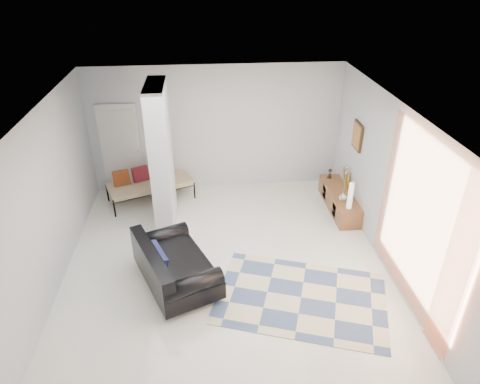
{
  "coord_description": "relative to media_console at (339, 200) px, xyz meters",
  "views": [
    {
      "loc": [
        -0.3,
        -5.88,
        4.79
      ],
      "look_at": [
        0.3,
        0.6,
        1.13
      ],
      "focal_mm": 32.0,
      "sensor_mm": 36.0,
      "label": 1
    }
  ],
  "objects": [
    {
      "name": "floor",
      "position": [
        -2.52,
        -1.7,
        -0.21
      ],
      "size": [
        6.0,
        6.0,
        0.0
      ],
      "primitive_type": "plane",
      "color": "silver",
      "rests_on": "ground"
    },
    {
      "name": "ceiling",
      "position": [
        -2.52,
        -1.7,
        2.59
      ],
      "size": [
        6.0,
        6.0,
        0.0
      ],
      "primitive_type": "plane",
      "rotation": [
        3.14,
        0.0,
        0.0
      ],
      "color": "white",
      "rests_on": "wall_back"
    },
    {
      "name": "wall_back",
      "position": [
        -2.52,
        1.3,
        1.19
      ],
      "size": [
        6.0,
        0.0,
        6.0
      ],
      "primitive_type": "plane",
      "rotation": [
        1.57,
        0.0,
        0.0
      ],
      "color": "silver",
      "rests_on": "ground"
    },
    {
      "name": "wall_front",
      "position": [
        -2.52,
        -4.7,
        1.19
      ],
      "size": [
        6.0,
        0.0,
        6.0
      ],
      "primitive_type": "plane",
      "rotation": [
        -1.57,
        0.0,
        0.0
      ],
      "color": "silver",
      "rests_on": "ground"
    },
    {
      "name": "wall_left",
      "position": [
        -5.27,
        -1.7,
        1.19
      ],
      "size": [
        0.0,
        6.0,
        6.0
      ],
      "primitive_type": "plane",
      "rotation": [
        1.57,
        0.0,
        1.57
      ],
      "color": "silver",
      "rests_on": "ground"
    },
    {
      "name": "wall_right",
      "position": [
        0.23,
        -1.7,
        1.19
      ],
      "size": [
        0.0,
        6.0,
        6.0
      ],
      "primitive_type": "plane",
      "rotation": [
        1.57,
        0.0,
        -1.57
      ],
      "color": "silver",
      "rests_on": "ground"
    },
    {
      "name": "partition_column",
      "position": [
        -3.62,
        -0.1,
        1.19
      ],
      "size": [
        0.35,
        1.2,
        2.8
      ],
      "primitive_type": "cube",
      "color": "silver",
      "rests_on": "floor"
    },
    {
      "name": "hallway_door",
      "position": [
        -4.62,
        1.26,
        0.81
      ],
      "size": [
        0.85,
        0.06,
        2.04
      ],
      "primitive_type": "cube",
      "color": "silver",
      "rests_on": "floor"
    },
    {
      "name": "curtain",
      "position": [
        0.15,
        -2.85,
        1.24
      ],
      "size": [
        0.0,
        2.55,
        2.55
      ],
      "primitive_type": "plane",
      "rotation": [
        1.57,
        0.0,
        1.57
      ],
      "color": "#FF7943",
      "rests_on": "wall_right"
    },
    {
      "name": "wall_art",
      "position": [
        0.2,
        -0.0,
        1.44
      ],
      "size": [
        0.04,
        0.45,
        0.55
      ],
      "primitive_type": "cube",
      "color": "#37240F",
      "rests_on": "wall_right"
    },
    {
      "name": "media_console",
      "position": [
        0.0,
        0.0,
        0.0
      ],
      "size": [
        0.45,
        1.67,
        0.8
      ],
      "color": "brown",
      "rests_on": "floor"
    },
    {
      "name": "loveseat",
      "position": [
        -3.41,
        -2.06,
        0.15
      ],
      "size": [
        1.55,
        1.92,
        0.76
      ],
      "rotation": [
        0.0,
        0.0,
        0.4
      ],
      "color": "silver",
      "rests_on": "floor"
    },
    {
      "name": "daybed",
      "position": [
        -4.04,
        0.76,
        0.21
      ],
      "size": [
        1.93,
        1.33,
        0.77
      ],
      "rotation": [
        0.0,
        0.0,
        0.36
      ],
      "color": "black",
      "rests_on": "floor"
    },
    {
      "name": "area_rug",
      "position": [
        -1.38,
        -2.6,
        -0.2
      ],
      "size": [
        3.04,
        2.49,
        0.01
      ],
      "primitive_type": "cube",
      "rotation": [
        0.0,
        0.0,
        -0.32
      ],
      "color": "beige",
      "rests_on": "floor"
    },
    {
      "name": "cylinder_lamp",
      "position": [
        -0.02,
        -0.63,
        0.47
      ],
      "size": [
        0.1,
        0.1,
        0.54
      ],
      "primitive_type": "cylinder",
      "color": "white",
      "rests_on": "media_console"
    },
    {
      "name": "bronze_figurine",
      "position": [
        -0.05,
        0.66,
        0.3
      ],
      "size": [
        0.12,
        0.12,
        0.22
      ],
      "primitive_type": null,
      "rotation": [
        0.0,
        0.0,
        -0.15
      ],
      "color": "black",
      "rests_on": "media_console"
    },
    {
      "name": "vase",
      "position": [
        -0.05,
        -0.33,
        0.28
      ],
      "size": [
        0.18,
        0.18,
        0.17
      ],
      "primitive_type": "imported",
      "rotation": [
        0.0,
        0.0,
        -0.1
      ],
      "color": "white",
      "rests_on": "media_console"
    }
  ]
}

